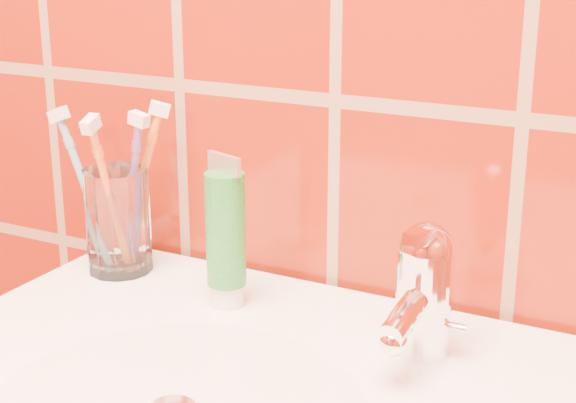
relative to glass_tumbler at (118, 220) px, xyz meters
The scene contains 7 objects.
glass_tumbler is the anchor object (origin of this frame).
toothpaste_tube 0.15m from the glass_tumbler, ahead, with size 0.04×0.04×0.15m.
faucet 0.35m from the glass_tumbler, ahead, with size 0.05×0.11×0.12m.
toothbrush_0 0.04m from the glass_tumbler, 63.13° to the right, with size 0.03×0.08×0.19m, color orange, non-canonical shape.
toothbrush_1 0.04m from the glass_tumbler, 165.66° to the right, with size 0.09×0.03×0.18m, color #6B9ABF, non-canonical shape.
toothbrush_2 0.04m from the glass_tumbler, 27.46° to the left, with size 0.05×0.03×0.18m, color #75499E, non-canonical shape.
toothbrush_3 0.04m from the glass_tumbler, 52.53° to the left, with size 0.07×0.05×0.19m, color orange, non-canonical shape.
Camera 1 is at (0.35, 0.43, 1.21)m, focal length 55.00 mm.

